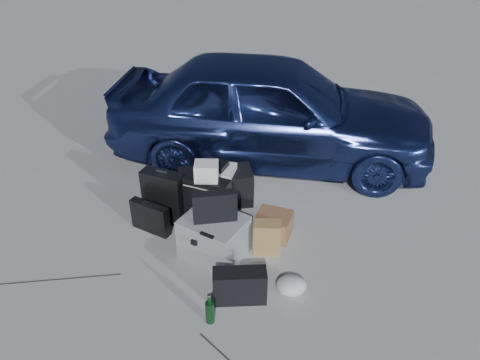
% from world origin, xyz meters
% --- Properties ---
extents(ground, '(60.00, 60.00, 0.00)m').
position_xyz_m(ground, '(0.00, 0.00, 0.00)').
color(ground, '#A0A19C').
rests_on(ground, ground).
extents(car, '(4.04, 1.75, 1.36)m').
position_xyz_m(car, '(0.39, 2.22, 0.68)').
color(car, navy).
rests_on(car, ground).
extents(pelican_case, '(0.69, 0.63, 0.41)m').
position_xyz_m(pelican_case, '(0.13, 0.23, 0.21)').
color(pelican_case, gray).
rests_on(pelican_case, ground).
extents(laptop_bag, '(0.42, 0.23, 0.30)m').
position_xyz_m(laptop_bag, '(0.15, 0.23, 0.56)').
color(laptop_bag, black).
rests_on(laptop_bag, pelican_case).
extents(briefcase, '(0.44, 0.23, 0.34)m').
position_xyz_m(briefcase, '(-0.60, 0.44, 0.17)').
color(briefcase, black).
rests_on(briefcase, ground).
extents(suitcase_left, '(0.47, 0.25, 0.58)m').
position_xyz_m(suitcase_left, '(-0.52, 0.66, 0.29)').
color(suitcase_left, black).
rests_on(suitcase_left, ground).
extents(suitcase_right, '(0.50, 0.26, 0.57)m').
position_xyz_m(suitcase_right, '(-0.04, 0.66, 0.29)').
color(suitcase_right, black).
rests_on(suitcase_right, ground).
extents(white_carton, '(0.26, 0.22, 0.19)m').
position_xyz_m(white_carton, '(-0.04, 0.65, 0.66)').
color(white_carton, silver).
rests_on(white_carton, suitcase_right).
extents(duffel_bag, '(0.87, 0.60, 0.40)m').
position_xyz_m(duffel_bag, '(-0.06, 1.07, 0.20)').
color(duffel_bag, black).
rests_on(duffel_bag, ground).
extents(flat_box_white, '(0.42, 0.32, 0.07)m').
position_xyz_m(flat_box_white, '(-0.05, 1.06, 0.44)').
color(flat_box_white, silver).
rests_on(flat_box_white, duffel_bag).
extents(flat_box_black, '(0.31, 0.25, 0.06)m').
position_xyz_m(flat_box_black, '(-0.06, 1.06, 0.50)').
color(flat_box_black, black).
rests_on(flat_box_black, flat_box_white).
extents(kraft_bag, '(0.28, 0.20, 0.35)m').
position_xyz_m(kraft_bag, '(0.63, 0.35, 0.18)').
color(kraft_bag, '#AE884C').
rests_on(kraft_bag, ground).
extents(cardboard_box, '(0.39, 0.35, 0.26)m').
position_xyz_m(cardboard_box, '(0.66, 0.61, 0.13)').
color(cardboard_box, brown).
rests_on(cardboard_box, ground).
extents(plastic_bag, '(0.32, 0.29, 0.15)m').
position_xyz_m(plastic_bag, '(0.92, -0.14, 0.08)').
color(plastic_bag, silver).
rests_on(plastic_bag, ground).
extents(messenger_bag, '(0.49, 0.28, 0.32)m').
position_xyz_m(messenger_bag, '(0.49, -0.31, 0.16)').
color(messenger_bag, black).
rests_on(messenger_bag, ground).
extents(green_bottle, '(0.09, 0.09, 0.29)m').
position_xyz_m(green_bottle, '(0.29, -0.60, 0.15)').
color(green_bottle, black).
rests_on(green_bottle, ground).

